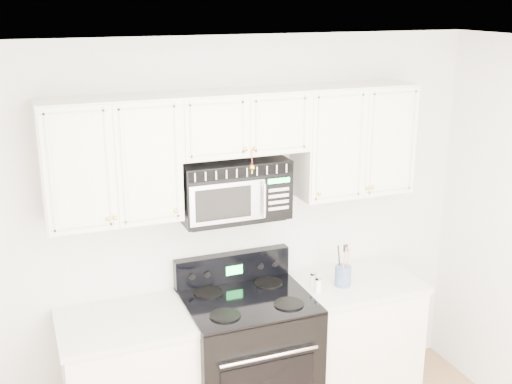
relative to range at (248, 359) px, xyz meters
name	(u,v)px	position (x,y,z in m)	size (l,w,h in m)	color
room	(362,356)	(0.02, -1.41, 0.82)	(3.51, 3.51, 2.61)	brown
base_cabinet_right	(352,341)	(0.82, 0.03, -0.06)	(0.86, 0.65, 0.92)	beige
range	(248,359)	(0.00, 0.00, 0.00)	(0.82, 0.74, 1.14)	black
upper_cabinets	(240,144)	(0.02, 0.18, 1.45)	(2.44, 0.37, 0.75)	beige
microwave	(233,189)	(-0.04, 0.16, 1.16)	(0.70, 0.40, 0.39)	black
utensil_crock	(343,275)	(0.69, -0.02, 0.51)	(0.11, 0.11, 0.30)	slate
shaker_salt	(313,280)	(0.49, 0.02, 0.49)	(0.05, 0.05, 0.11)	white
shaker_pepper	(318,284)	(0.49, -0.06, 0.49)	(0.05, 0.05, 0.11)	white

